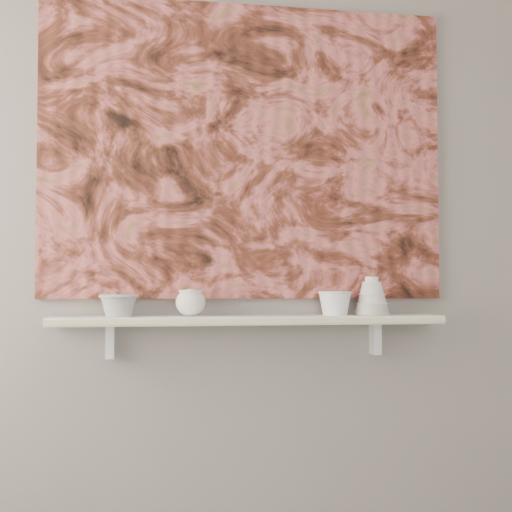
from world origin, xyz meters
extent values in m
plane|color=gray|center=(0.00, 1.60, 1.35)|extent=(3.60, 0.00, 3.60)
cube|color=silver|center=(0.00, 1.51, 0.92)|extent=(1.40, 0.18, 0.03)
cube|color=beige|center=(0.00, 1.41, 0.92)|extent=(1.40, 0.01, 0.02)
cube|color=silver|center=(-0.49, 1.57, 0.84)|extent=(0.03, 0.06, 0.12)
cube|color=silver|center=(0.49, 1.57, 0.84)|extent=(0.03, 0.06, 0.12)
cube|color=maroon|center=(0.00, 1.59, 1.54)|extent=(1.50, 0.02, 1.10)
cube|color=black|center=(0.45, 1.57, 1.23)|extent=(0.09, 0.00, 0.08)
camera|label=1|loc=(-0.40, -1.01, 1.03)|focal=50.00mm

